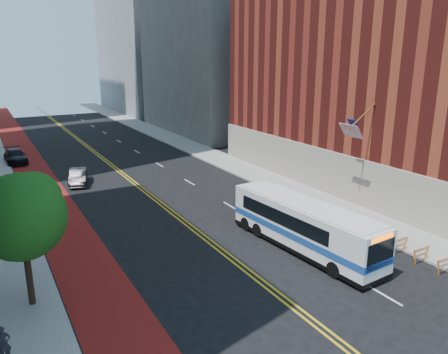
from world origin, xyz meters
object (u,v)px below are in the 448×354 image
transit_bus (303,225)px  car_c (15,156)px  street_tree (22,213)px  pedestrian (3,344)px  car_a (36,201)px  car_b (78,177)px

transit_bus → car_c: size_ratio=2.21×
street_tree → pedestrian: (-1.53, -4.11, -3.98)m
car_a → transit_bus: bearing=-70.5°
transit_bus → car_a: (-13.97, 16.13, -0.89)m
car_a → pedestrian: 19.18m
car_a → car_b: 7.45m
street_tree → transit_bus: bearing=-5.0°
transit_bus → street_tree: bearing=170.6°
car_b → pedestrian: size_ratio=2.85×
car_c → pedestrian: size_ratio=3.37×
pedestrian → car_a: bearing=72.0°
street_tree → transit_bus: street_tree is taller
car_c → pedestrian: bearing=-98.0°
street_tree → car_c: 33.45m
street_tree → car_b: 22.06m
transit_bus → pedestrian: (-17.44, -2.73, -0.72)m
car_b → car_c: bearing=124.1°
car_c → street_tree: bearing=-96.0°
pedestrian → car_c: bearing=77.1°
transit_bus → car_c: transit_bus is taller
transit_bus → car_b: size_ratio=2.62×
street_tree → car_a: (1.94, 14.74, -4.15)m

